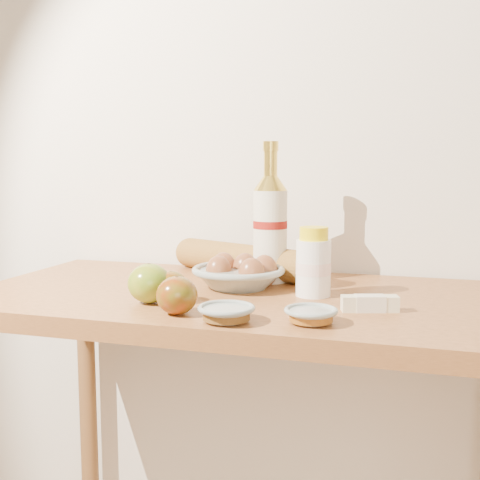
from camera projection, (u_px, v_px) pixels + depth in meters
name	position (u px, v px, depth m)	size (l,w,h in m)	color
back_wall	(280.00, 118.00, 1.57)	(3.50, 0.02, 2.60)	#EFE3CF
table	(244.00, 348.00, 1.33)	(1.20, 0.60, 0.90)	#AE6D38
bourbon_bottle	(270.00, 225.00, 1.42)	(0.10, 0.10, 0.33)	beige
cream_bottle	(313.00, 264.00, 1.27)	(0.08, 0.08, 0.15)	white
egg_bowl	(239.00, 274.00, 1.36)	(0.23, 0.23, 0.07)	gray
baguette	(246.00, 260.00, 1.51)	(0.47, 0.27, 0.08)	#AA7A34
apple_yellowgreen	(149.00, 283.00, 1.21)	(0.09, 0.09, 0.08)	olive
apple_redgreen_front	(177.00, 295.00, 1.12)	(0.10, 0.10, 0.07)	#900907
apple_redgreen_right	(171.00, 287.00, 1.22)	(0.07, 0.07, 0.06)	maroon
sugar_bowl	(226.00, 313.00, 1.07)	(0.14, 0.14, 0.03)	gray
syrup_bowl	(311.00, 315.00, 1.06)	(0.13, 0.13, 0.03)	#919F99
butter_stick	(370.00, 304.00, 1.15)	(0.11, 0.06, 0.03)	beige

